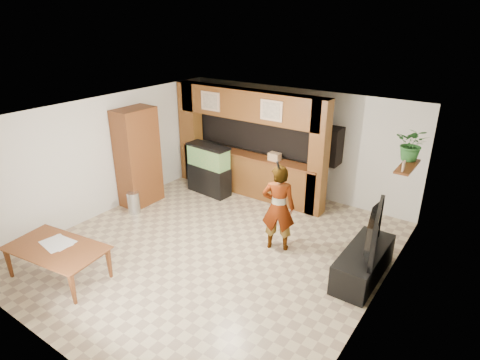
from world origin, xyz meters
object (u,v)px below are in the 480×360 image
Objects in this scene: pantry_cabinet at (138,157)px; dining_table at (57,263)px; television at (368,230)px; person at (278,208)px; aquarium at (209,170)px.

pantry_cabinet is 1.34× the size of dining_table.
television is 0.78× the size of dining_table.
television is 0.77× the size of person.
aquarium is 0.73× the size of person.
dining_table is (1.11, -2.89, -0.84)m from pantry_cabinet.
person is at bearing 41.52° from dining_table.
television is at bearing 27.61° from dining_table.
television is (4.37, -1.22, 0.30)m from aquarium.
aquarium reaches higher than dining_table.
person is at bearing 1.52° from pantry_cabinet.
person reaches higher than television.
dining_table is (-2.56, -2.99, -0.56)m from person.
pantry_cabinet is 1.72× the size of television.
pantry_cabinet is at bearing -21.07° from person.
person reaches higher than dining_table.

